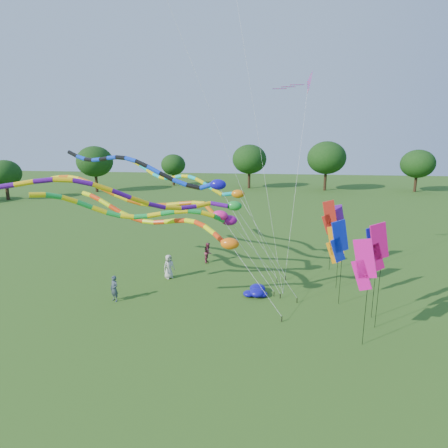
# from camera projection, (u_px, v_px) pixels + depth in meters

# --- Properties ---
(ground) EXTENTS (160.00, 160.00, 0.00)m
(ground) POSITION_uv_depth(u_px,v_px,m) (235.00, 329.00, 18.93)
(ground) COLOR #2A5917
(ground) RESTS_ON ground
(tree_ring) EXTENTS (119.47, 118.28, 9.64)m
(tree_ring) POSITION_uv_depth(u_px,v_px,m) (15.00, 242.00, 14.77)
(tree_ring) COLOR #382314
(tree_ring) RESTS_ON ground
(tube_kite_red) EXTENTS (12.84, 4.81, 6.50)m
(tube_kite_red) POSITION_uv_depth(u_px,v_px,m) (174.00, 224.00, 22.05)
(tube_kite_red) COLOR black
(tube_kite_red) RESTS_ON ground
(tube_kite_orange) EXTENTS (15.29, 2.92, 7.55)m
(tube_kite_orange) POSITION_uv_depth(u_px,v_px,m) (153.00, 200.00, 23.98)
(tube_kite_orange) COLOR black
(tube_kite_orange) RESTS_ON ground
(tube_kite_purple) EXTENTS (14.21, 6.01, 8.37)m
(tube_kite_purple) POSITION_uv_depth(u_px,v_px,m) (146.00, 198.00, 18.05)
(tube_kite_purple) COLOR black
(tube_kite_purple) RESTS_ON ground
(tube_kite_blue) EXTENTS (15.58, 5.57, 8.99)m
(tube_kite_blue) POSITION_uv_depth(u_px,v_px,m) (153.00, 171.00, 24.34)
(tube_kite_blue) COLOR black
(tube_kite_blue) RESTS_ON ground
(tube_kite_cyan) EXTENTS (12.50, 6.19, 8.02)m
(tube_kite_cyan) POSITION_uv_depth(u_px,v_px,m) (194.00, 183.00, 27.76)
(tube_kite_cyan) COLOR black
(tube_kite_cyan) RESTS_ON ground
(tube_kite_green) EXTENTS (13.06, 5.63, 7.18)m
(tube_kite_green) POSITION_uv_depth(u_px,v_px,m) (165.00, 213.00, 21.99)
(tube_kite_green) COLOR black
(tube_kite_green) RESTS_ON ground
(delta_kite_high_c) EXTENTS (2.90, 5.00, 13.71)m
(delta_kite_high_c) POSITION_uv_depth(u_px,v_px,m) (308.00, 82.00, 23.49)
(delta_kite_high_c) COLOR black
(delta_kite_high_c) RESTS_ON ground
(banner_pole_blue_b) EXTENTS (1.11, 0.49, 5.14)m
(banner_pole_blue_b) POSITION_uv_depth(u_px,v_px,m) (374.00, 249.00, 19.16)
(banner_pole_blue_b) COLOR black
(banner_pole_blue_b) RESTS_ON ground
(banner_pole_red) EXTENTS (1.15, 0.31, 5.18)m
(banner_pole_red) POSITION_uv_depth(u_px,v_px,m) (329.00, 217.00, 26.40)
(banner_pole_red) COLOR black
(banner_pole_red) RESTS_ON ground
(banner_pole_blue_a) EXTENTS (1.11, 0.49, 5.05)m
(banner_pole_blue_a) POSITION_uv_depth(u_px,v_px,m) (339.00, 241.00, 20.86)
(banner_pole_blue_a) COLOR black
(banner_pole_blue_a) RESTS_ON ground
(banner_pole_magenta_a) EXTENTS (1.12, 0.48, 5.15)m
(banner_pole_magenta_a) POSITION_uv_depth(u_px,v_px,m) (364.00, 265.00, 16.75)
(banner_pole_magenta_a) COLOR black
(banner_pole_magenta_a) RESTS_ON ground
(banner_pole_orange) EXTENTS (1.15, 0.35, 4.11)m
(banner_pole_orange) POSITION_uv_depth(u_px,v_px,m) (335.00, 245.00, 23.48)
(banner_pole_orange) COLOR black
(banner_pole_orange) RESTS_ON ground
(banner_pole_magenta_b) EXTENTS (1.13, 0.45, 5.54)m
(banner_pole_magenta_b) POSITION_uv_depth(u_px,v_px,m) (378.00, 248.00, 18.06)
(banner_pole_magenta_b) COLOR black
(banner_pole_magenta_b) RESTS_ON ground
(banner_pole_violet) EXTENTS (1.16, 0.16, 4.75)m
(banner_pole_violet) POSITION_uv_depth(u_px,v_px,m) (337.00, 221.00, 27.10)
(banner_pole_violet) COLOR black
(banner_pole_violet) RESTS_ON ground
(blue_nylon_heap) EXTENTS (1.68, 1.49, 0.57)m
(blue_nylon_heap) POSITION_uv_depth(u_px,v_px,m) (260.00, 290.00, 23.02)
(blue_nylon_heap) COLOR #100B98
(blue_nylon_heap) RESTS_ON ground
(person_a) EXTENTS (0.94, 0.96, 1.67)m
(person_a) POSITION_uv_depth(u_px,v_px,m) (169.00, 267.00, 25.52)
(person_a) COLOR beige
(person_a) RESTS_ON ground
(person_b) EXTENTS (0.68, 0.60, 1.56)m
(person_b) POSITION_uv_depth(u_px,v_px,m) (114.00, 289.00, 21.97)
(person_b) COLOR #38444F
(person_b) RESTS_ON ground
(person_c) EXTENTS (0.59, 0.76, 1.56)m
(person_c) POSITION_uv_depth(u_px,v_px,m) (208.00, 252.00, 28.77)
(person_c) COLOR maroon
(person_c) RESTS_ON ground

